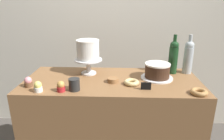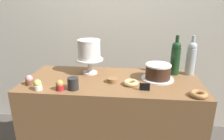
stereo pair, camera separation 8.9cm
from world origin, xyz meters
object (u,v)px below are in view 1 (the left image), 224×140
white_layer_cake (88,50)px  cookie_stack (113,80)px  donut_glazed (132,82)px  coffee_cup_ceramic (74,85)px  cake_stand_pedestal (88,64)px  cupcake_strawberry (28,82)px  wine_bottle_green (173,56)px  chocolate_round_cake (157,70)px  wine_bottle_clear (188,56)px  donut_maple (199,92)px  price_sign_chalkboard (146,86)px  cupcake_caramel (61,87)px  cupcake_lemon (38,87)px

white_layer_cake → cookie_stack: size_ratio=2.20×
donut_glazed → coffee_cup_ceramic: 0.41m
cake_stand_pedestal → cupcake_strawberry: (-0.39, -0.29, -0.05)m
white_layer_cake → wine_bottle_green: wine_bottle_green is taller
wine_bottle_green → coffee_cup_ceramic: 0.85m
cupcake_strawberry → cookie_stack: size_ratio=0.88×
white_layer_cake → chocolate_round_cake: size_ratio=0.95×
cupcake_strawberry → cookie_stack: (0.60, 0.11, -0.02)m
cupcake_strawberry → coffee_cup_ceramic: bearing=-7.8°
wine_bottle_clear → donut_glazed: bearing=-150.3°
wine_bottle_clear → cupcake_strawberry: bearing=-164.1°
wine_bottle_clear → coffee_cup_ceramic: 0.96m
cake_stand_pedestal → chocolate_round_cake: 0.56m
chocolate_round_cake → donut_maple: bearing=-50.6°
cake_stand_pedestal → price_sign_chalkboard: bearing=-34.5°
cupcake_strawberry → price_sign_chalkboard: bearing=-1.0°
wine_bottle_clear → cupcake_caramel: bearing=-156.8°
cupcake_lemon → donut_glazed: cupcake_lemon is taller
cake_stand_pedestal → donut_maple: bearing=-25.0°
cookie_stack → coffee_cup_ceramic: coffee_cup_ceramic is taller
chocolate_round_cake → cookie_stack: chocolate_round_cake is taller
price_sign_chalkboard → donut_maple: bearing=-10.1°
cupcake_caramel → donut_maple: size_ratio=0.66×
chocolate_round_cake → donut_glazed: 0.25m
cookie_stack → coffee_cup_ceramic: 0.30m
cupcake_caramel → white_layer_cake: bearing=69.3°
white_layer_cake → donut_maple: 0.89m
cake_stand_pedestal → cupcake_strawberry: size_ratio=3.07×
cupcake_lemon → cupcake_caramel: size_ratio=1.00×
cupcake_caramel → price_sign_chalkboard: cupcake_caramel is taller
white_layer_cake → cupcake_lemon: white_layer_cake is taller
white_layer_cake → coffee_cup_ceramic: size_ratio=2.18×
wine_bottle_clear → wine_bottle_green: 0.12m
white_layer_cake → cupcake_lemon: 0.50m
chocolate_round_cake → donut_glazed: (-0.21, -0.13, -0.05)m
cupcake_strawberry → donut_glazed: size_ratio=0.66×
cookie_stack → cupcake_caramel: bearing=-152.6°
chocolate_round_cake → cupcake_strawberry: 0.97m
price_sign_chalkboard → coffee_cup_ceramic: 0.49m
cake_stand_pedestal → cupcake_strawberry: cake_stand_pedestal is taller
price_sign_chalkboard → chocolate_round_cake: bearing=63.3°
chocolate_round_cake → donut_maple: 0.37m
donut_glazed → cookie_stack: 0.14m
cupcake_strawberry → coffee_cup_ceramic: size_ratio=0.87×
wine_bottle_green → cupcake_lemon: size_ratio=4.38×
cupcake_lemon → coffee_cup_ceramic: 0.24m
cookie_stack → wine_bottle_green: bearing=24.9°
cupcake_caramel → price_sign_chalkboard: (0.58, 0.05, -0.01)m
white_layer_cake → price_sign_chalkboard: bearing=-34.5°
cake_stand_pedestal → coffee_cup_ceramic: size_ratio=2.68×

